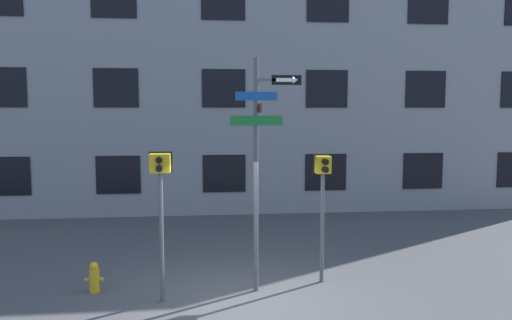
# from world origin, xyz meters

# --- Properties ---
(ground_plane) EXTENTS (60.00, 60.00, 0.00)m
(ground_plane) POSITION_xyz_m (0.00, 0.00, 0.00)
(ground_plane) COLOR #424244
(building_facade) EXTENTS (24.00, 0.63, 11.17)m
(building_facade) POSITION_xyz_m (-0.00, 7.98, 5.59)
(building_facade) COLOR gray
(building_facade) RESTS_ON ground_plane
(street_sign_pole) EXTENTS (1.34, 0.74, 4.43)m
(street_sign_pole) POSITION_xyz_m (0.37, 0.54, 2.63)
(street_sign_pole) COLOR #4C4C51
(street_sign_pole) RESTS_ON ground_plane
(pedestrian_signal_left) EXTENTS (0.42, 0.40, 2.73)m
(pedestrian_signal_left) POSITION_xyz_m (-1.44, 0.17, 2.14)
(pedestrian_signal_left) COLOR #4C4C51
(pedestrian_signal_left) RESTS_ON ground_plane
(pedestrian_signal_right) EXTENTS (0.34, 0.40, 2.59)m
(pedestrian_signal_right) POSITION_xyz_m (1.68, 0.90, 1.99)
(pedestrian_signal_right) COLOR #4C4C51
(pedestrian_signal_right) RESTS_ON ground_plane
(fire_hydrant) EXTENTS (0.35, 0.19, 0.59)m
(fire_hydrant) POSITION_xyz_m (-2.77, 0.79, 0.28)
(fire_hydrant) COLOR gold
(fire_hydrant) RESTS_ON ground_plane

